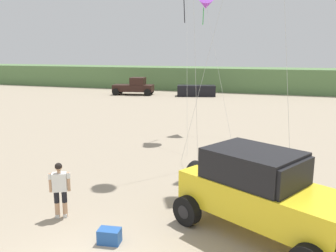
{
  "coord_description": "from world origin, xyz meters",
  "views": [
    {
      "loc": [
        3.94,
        -5.75,
        4.74
      ],
      "look_at": [
        0.63,
        3.75,
        2.65
      ],
      "focal_mm": 37.68,
      "sensor_mm": 36.0,
      "label": 1
    }
  ],
  "objects_px": {
    "distant_pickup": "(135,86)",
    "kite_black_sled": "(206,3)",
    "cooler_box": "(109,236)",
    "distant_sedan": "(196,91)",
    "jeep": "(261,191)",
    "person_watching": "(60,187)"
  },
  "relations": [
    {
      "from": "jeep",
      "to": "cooler_box",
      "type": "xyz_separation_m",
      "value": [
        -3.55,
        -1.74,
        -1.01
      ]
    },
    {
      "from": "kite_black_sled",
      "to": "jeep",
      "type": "bearing_deg",
      "value": -70.21
    },
    {
      "from": "person_watching",
      "to": "kite_black_sled",
      "type": "bearing_deg",
      "value": 86.05
    },
    {
      "from": "person_watching",
      "to": "cooler_box",
      "type": "distance_m",
      "value": 2.33
    },
    {
      "from": "cooler_box",
      "to": "distant_sedan",
      "type": "bearing_deg",
      "value": 91.96
    },
    {
      "from": "jeep",
      "to": "kite_black_sled",
      "type": "relative_size",
      "value": 0.6
    },
    {
      "from": "jeep",
      "to": "cooler_box",
      "type": "relative_size",
      "value": 8.92
    },
    {
      "from": "person_watching",
      "to": "distant_sedan",
      "type": "relative_size",
      "value": 0.4
    },
    {
      "from": "person_watching",
      "to": "distant_pickup",
      "type": "distance_m",
      "value": 31.16
    },
    {
      "from": "distant_pickup",
      "to": "kite_black_sled",
      "type": "relative_size",
      "value": 0.58
    },
    {
      "from": "distant_pickup",
      "to": "distant_sedan",
      "type": "height_order",
      "value": "distant_pickup"
    },
    {
      "from": "distant_pickup",
      "to": "kite_black_sled",
      "type": "height_order",
      "value": "kite_black_sled"
    },
    {
      "from": "cooler_box",
      "to": "distant_pickup",
      "type": "relative_size",
      "value": 0.11
    },
    {
      "from": "distant_sedan",
      "to": "kite_black_sled",
      "type": "xyz_separation_m",
      "value": [
        4.79,
        -16.4,
        7.08
      ]
    },
    {
      "from": "distant_sedan",
      "to": "jeep",
      "type": "bearing_deg",
      "value": -88.77
    },
    {
      "from": "distant_sedan",
      "to": "person_watching",
      "type": "bearing_deg",
      "value": -99.37
    },
    {
      "from": "cooler_box",
      "to": "distant_pickup",
      "type": "xyz_separation_m",
      "value": [
        -12.98,
        30.01,
        0.75
      ]
    },
    {
      "from": "distant_pickup",
      "to": "cooler_box",
      "type": "bearing_deg",
      "value": -66.61
    },
    {
      "from": "distant_pickup",
      "to": "distant_sedan",
      "type": "relative_size",
      "value": 1.16
    },
    {
      "from": "cooler_box",
      "to": "distant_pickup",
      "type": "height_order",
      "value": "distant_pickup"
    },
    {
      "from": "jeep",
      "to": "distant_pickup",
      "type": "height_order",
      "value": "jeep"
    },
    {
      "from": "person_watching",
      "to": "distant_pickup",
      "type": "bearing_deg",
      "value": 110.55
    }
  ]
}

